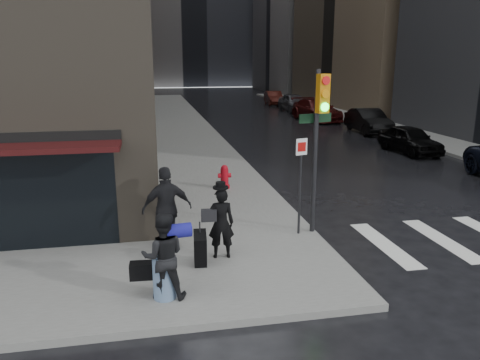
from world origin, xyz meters
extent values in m
plane|color=black|center=(0.00, 0.00, 0.00)|extent=(140.00, 140.00, 0.00)
cube|color=slate|center=(0.00, 27.00, 0.07)|extent=(4.00, 50.00, 0.15)
cube|color=slate|center=(13.50, 27.00, 0.07)|extent=(3.00, 50.00, 0.15)
cube|color=silver|center=(3.50, 1.00, 0.01)|extent=(0.50, 3.00, 0.01)
cube|color=silver|center=(5.10, 1.00, 0.01)|extent=(0.50, 3.00, 0.01)
cube|color=slate|center=(26.00, 58.00, 12.50)|extent=(22.00, 20.00, 25.00)
imported|color=black|center=(-0.69, 0.70, 0.96)|extent=(0.62, 0.43, 1.61)
cylinder|color=black|center=(-0.69, 0.70, 1.78)|extent=(0.34, 0.34, 0.04)
cylinder|color=black|center=(-0.69, 0.70, 1.84)|extent=(0.22, 0.22, 0.13)
cube|color=black|center=(-0.96, 0.66, 1.17)|extent=(0.35, 0.13, 0.28)
cube|color=black|center=(-1.20, 0.36, 0.53)|extent=(0.32, 0.64, 0.82)
cylinder|color=black|center=(-1.20, 0.36, 0.96)|extent=(0.03, 0.03, 0.38)
imported|color=black|center=(-2.02, -0.96, 0.98)|extent=(0.85, 0.68, 1.67)
cube|color=black|center=(-2.40, -0.77, 0.65)|extent=(0.51, 0.30, 0.31)
cylinder|color=navy|center=(-1.73, -0.86, 1.43)|extent=(0.53, 0.32, 0.27)
imported|color=black|center=(-1.84, 1.40, 1.15)|extent=(1.23, 0.66, 1.99)
cylinder|color=black|center=(1.90, 1.89, 2.21)|extent=(0.12, 0.12, 4.13)
cube|color=#C2750C|center=(1.95, 1.67, 3.71)|extent=(0.32, 0.25, 0.93)
cylinder|color=red|center=(1.98, 1.57, 4.02)|extent=(0.21, 0.10, 0.21)
cylinder|color=orange|center=(1.98, 1.57, 3.71)|extent=(0.21, 0.10, 0.21)
cylinder|color=#19E533|center=(1.98, 1.57, 3.40)|extent=(0.21, 0.10, 0.21)
cylinder|color=black|center=(1.50, 1.79, 1.39)|extent=(0.06, 0.06, 2.48)
cube|color=white|center=(1.50, 1.76, 2.42)|extent=(0.31, 0.09, 0.41)
cube|color=black|center=(1.90, 1.97, 3.09)|extent=(0.91, 0.25, 0.23)
cylinder|color=#AA0A17|center=(0.33, 6.49, 0.21)|extent=(0.36, 0.36, 0.11)
cylinder|color=#AA0A17|center=(0.33, 6.49, 0.49)|extent=(0.27, 0.27, 0.68)
sphere|color=#AA0A17|center=(0.33, 6.49, 0.85)|extent=(0.25, 0.25, 0.25)
cylinder|color=#AA0A17|center=(0.33, 6.49, 0.60)|extent=(0.46, 0.17, 0.16)
imported|color=black|center=(10.48, 11.78, 0.68)|extent=(1.81, 4.06, 1.36)
imported|color=black|center=(11.47, 18.35, 0.75)|extent=(1.85, 4.64, 1.50)
imported|color=#420D0D|center=(10.41, 24.92, 0.81)|extent=(2.78, 5.77, 1.62)
imported|color=#46464A|center=(10.68, 31.48, 0.80)|extent=(1.99, 4.73, 1.60)
imported|color=#39100B|center=(10.59, 38.05, 0.70)|extent=(1.84, 4.34, 1.39)
camera|label=1|loc=(-2.16, -9.05, 4.49)|focal=35.00mm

